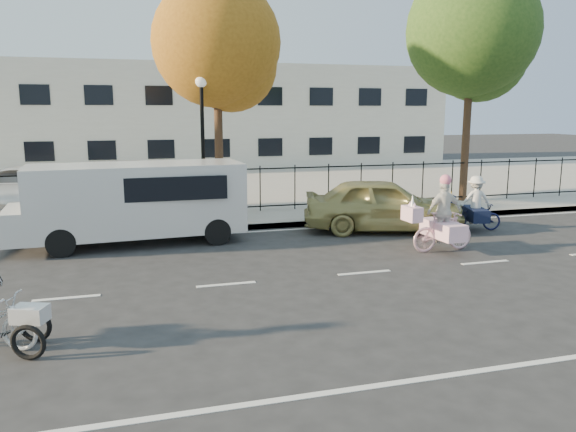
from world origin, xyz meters
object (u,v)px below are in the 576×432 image
object	(u,v)px
gold_sedan	(383,205)
lot_car_c	(14,189)
bull_bike	(474,209)
unicorn_bike	(442,223)
white_van	(133,200)
lamppost	(202,121)
lot_car_b	(22,188)

from	to	relation	value
gold_sedan	lot_car_c	xyz separation A→B (m)	(-10.78, 6.32, 0.01)
bull_bike	gold_sedan	distance (m)	2.66
unicorn_bike	white_van	xyz separation A→B (m)	(-7.27, 2.98, 0.44)
lamppost	gold_sedan	xyz separation A→B (m)	(4.73, -3.00, -2.34)
lamppost	unicorn_bike	distance (m)	7.92
bull_bike	gold_sedan	size ratio (longest dim) A/B	0.39
white_van	unicorn_bike	bearing A→B (deg)	-25.44
unicorn_bike	lot_car_b	distance (m)	13.90
lamppost	bull_bike	size ratio (longest dim) A/B	2.45
lamppost	gold_sedan	size ratio (longest dim) A/B	0.96
unicorn_bike	gold_sedan	distance (m)	2.59
white_van	lot_car_c	xyz separation A→B (m)	(-3.88, 5.91, -0.37)
lamppost	lot_car_b	size ratio (longest dim) A/B	0.86
unicorn_bike	gold_sedan	xyz separation A→B (m)	(-0.37, 2.56, 0.07)
bull_bike	gold_sedan	world-z (taller)	bull_bike
gold_sedan	lot_car_c	bearing A→B (deg)	76.66
gold_sedan	lamppost	bearing A→B (deg)	74.64
lot_car_b	white_van	bearing A→B (deg)	-51.10
gold_sedan	lot_car_b	size ratio (longest dim) A/B	0.90
lamppost	white_van	size ratio (longest dim) A/B	0.73
lot_car_b	gold_sedan	bearing A→B (deg)	-23.43
unicorn_bike	bull_bike	bearing A→B (deg)	-51.76
bull_bike	white_van	size ratio (longest dim) A/B	0.30
lot_car_c	gold_sedan	bearing A→B (deg)	-30.03
lamppost	bull_bike	bearing A→B (deg)	-26.52
unicorn_bike	gold_sedan	world-z (taller)	unicorn_bike
unicorn_bike	white_van	size ratio (longest dim) A/B	0.32
bull_bike	lot_car_b	distance (m)	14.71
white_van	lot_car_c	distance (m)	7.08
lot_car_c	lot_car_b	bearing A→B (deg)	-32.10
lamppost	lot_car_c	size ratio (longest dim) A/B	1.12
white_van	lot_car_b	xyz separation A→B (m)	(-3.57, 5.71, -0.30)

